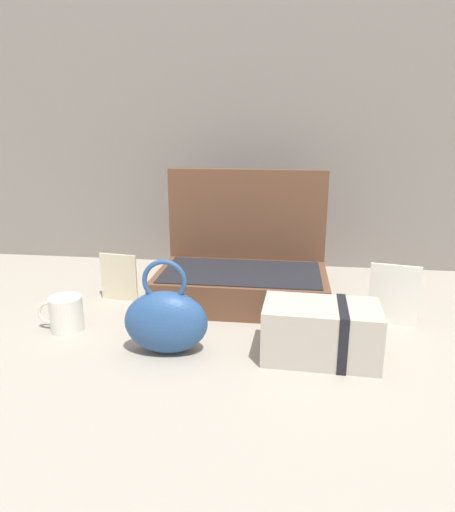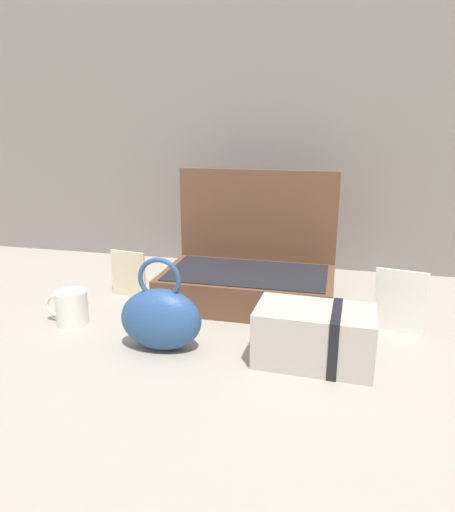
% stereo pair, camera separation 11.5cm
% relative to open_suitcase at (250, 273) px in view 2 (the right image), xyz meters
% --- Properties ---
extents(ground_plane, '(6.00, 6.00, 0.00)m').
position_rel_open_suitcase_xyz_m(ground_plane, '(-0.04, -0.18, -0.08)').
color(ground_plane, '#9E9384').
extents(back_wall, '(3.20, 0.06, 1.40)m').
position_rel_open_suitcase_xyz_m(back_wall, '(-0.04, 0.40, 0.62)').
color(back_wall, gray).
rests_on(back_wall, ground_plane).
extents(open_suitcase, '(0.49, 0.30, 0.38)m').
position_rel_open_suitcase_xyz_m(open_suitcase, '(0.00, 0.00, 0.00)').
color(open_suitcase, brown).
rests_on(open_suitcase, ground_plane).
extents(teal_pouch_handbag, '(0.20, 0.11, 0.22)m').
position_rel_open_suitcase_xyz_m(teal_pouch_handbag, '(-0.14, -0.36, -0.01)').
color(teal_pouch_handbag, '#284C7F').
rests_on(teal_pouch_handbag, ground_plane).
extents(cream_toiletry_bag, '(0.26, 0.16, 0.13)m').
position_rel_open_suitcase_xyz_m(cream_toiletry_bag, '(0.21, -0.34, -0.02)').
color(cream_toiletry_bag, '#B2A899').
rests_on(cream_toiletry_bag, ground_plane).
extents(coffee_mug, '(0.12, 0.08, 0.09)m').
position_rel_open_suitcase_xyz_m(coffee_mug, '(-0.42, -0.28, -0.04)').
color(coffee_mug, silver).
rests_on(coffee_mug, ground_plane).
extents(info_card_left, '(0.12, 0.03, 0.16)m').
position_rel_open_suitcase_xyz_m(info_card_left, '(0.41, -0.13, -0.00)').
color(info_card_left, white).
rests_on(info_card_left, ground_plane).
extents(poster_card_right, '(0.12, 0.02, 0.14)m').
position_rel_open_suitcase_xyz_m(poster_card_right, '(-0.36, -0.06, -0.01)').
color(poster_card_right, beige).
rests_on(poster_card_right, ground_plane).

